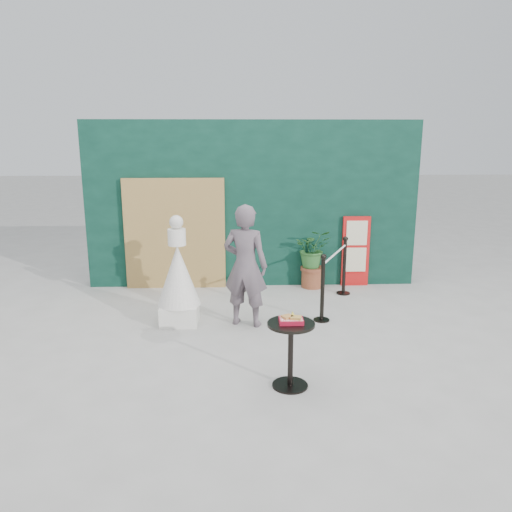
% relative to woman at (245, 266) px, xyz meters
% --- Properties ---
extents(ground, '(60.00, 60.00, 0.00)m').
position_rel_woman_xyz_m(ground, '(0.16, -1.03, -0.90)').
color(ground, '#ADAAA5').
rests_on(ground, ground).
extents(back_wall, '(6.00, 0.30, 3.00)m').
position_rel_woman_xyz_m(back_wall, '(0.16, 2.12, 0.60)').
color(back_wall, black).
rests_on(back_wall, ground).
extents(bamboo_fence, '(1.80, 0.08, 2.00)m').
position_rel_woman_xyz_m(bamboo_fence, '(-1.24, 1.91, 0.10)').
color(bamboo_fence, tan).
rests_on(bamboo_fence, ground).
extents(woman, '(0.75, 0.61, 1.79)m').
position_rel_woman_xyz_m(woman, '(0.00, 0.00, 0.00)').
color(woman, '#61535A').
rests_on(woman, ground).
extents(menu_board, '(0.50, 0.07, 1.30)m').
position_rel_woman_xyz_m(menu_board, '(2.06, 1.92, -0.25)').
color(menu_board, red).
rests_on(menu_board, ground).
extents(statue, '(0.63, 0.63, 1.62)m').
position_rel_woman_xyz_m(statue, '(-0.98, 0.09, -0.23)').
color(statue, silver).
rests_on(statue, ground).
extents(cafe_table, '(0.52, 0.52, 0.75)m').
position_rel_woman_xyz_m(cafe_table, '(0.47, -1.90, -0.40)').
color(cafe_table, black).
rests_on(cafe_table, ground).
extents(food_basket, '(0.26, 0.19, 0.11)m').
position_rel_woman_xyz_m(food_basket, '(0.47, -1.90, -0.11)').
color(food_basket, '#B0122D').
rests_on(food_basket, cafe_table).
extents(planter, '(0.64, 0.55, 1.09)m').
position_rel_woman_xyz_m(planter, '(1.25, 1.84, -0.26)').
color(planter, brown).
rests_on(planter, ground).
extents(stanchion_barrier, '(0.84, 1.54, 1.03)m').
position_rel_woman_xyz_m(stanchion_barrier, '(1.45, 0.76, -0.40)').
color(stanchion_barrier, black).
rests_on(stanchion_barrier, ground).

